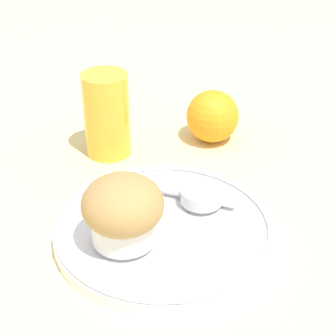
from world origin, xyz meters
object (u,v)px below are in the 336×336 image
object	(u,v)px
orange_fruit	(212,116)
muffin	(123,210)
juice_glass	(107,115)
butter_knife	(168,189)

from	to	relation	value
orange_fruit	muffin	bearing A→B (deg)	-121.51
muffin	juice_glass	xyz separation A→B (m)	(-0.01, 0.22, 0.00)
muffin	butter_knife	distance (m)	0.11
butter_knife	orange_fruit	xyz separation A→B (m)	(0.09, 0.15, 0.02)
muffin	orange_fruit	world-z (taller)	muffin
orange_fruit	juice_glass	world-z (taller)	juice_glass
muffin	butter_knife	bearing A→B (deg)	54.98
orange_fruit	butter_knife	bearing A→B (deg)	-119.45
muffin	orange_fruit	bearing A→B (deg)	58.49
butter_knife	juice_glass	size ratio (longest dim) A/B	1.33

